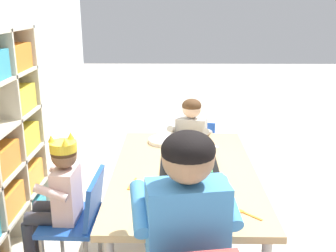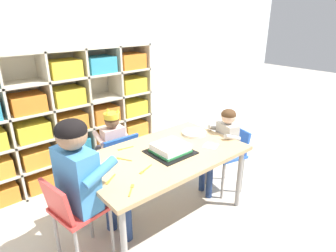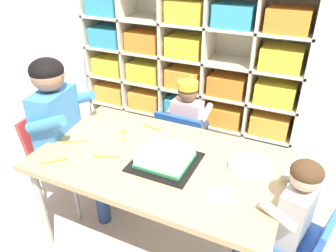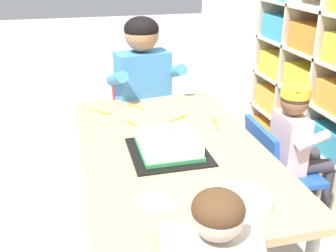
{
  "view_description": "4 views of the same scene",
  "coord_description": "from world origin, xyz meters",
  "px_view_note": "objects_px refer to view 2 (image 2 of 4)",
  "views": [
    {
      "loc": [
        -2.04,
        0.06,
        1.47
      ],
      "look_at": [
        0.09,
        0.09,
        0.82
      ],
      "focal_mm": 43.43,
      "sensor_mm": 36.0,
      "label": 1
    },
    {
      "loc": [
        -1.27,
        -1.55,
        1.61
      ],
      "look_at": [
        0.06,
        0.01,
        0.81
      ],
      "focal_mm": 30.38,
      "sensor_mm": 36.0,
      "label": 2
    },
    {
      "loc": [
        0.64,
        -1.25,
        1.58
      ],
      "look_at": [
        0.03,
        0.05,
        0.77
      ],
      "focal_mm": 34.39,
      "sensor_mm": 36.0,
      "label": 3
    },
    {
      "loc": [
        1.47,
        -0.38,
        1.36
      ],
      "look_at": [
        -0.02,
        -0.01,
        0.68
      ],
      "focal_mm": 42.28,
      "sensor_mm": 36.0,
      "label": 4
    }
  ],
  "objects_px": {
    "classroom_chair_adult_side": "(75,211)",
    "fork_by_napkin": "(125,148)",
    "classroom_chair_guest_side": "(229,152)",
    "fork_scattered_mid_table": "(123,159)",
    "paper_plate_stack": "(194,133)",
    "fork_near_child_seat": "(131,189)",
    "fork_at_table_front_edge": "(145,170)",
    "guest_at_table_side": "(222,141)",
    "fork_beside_plate_stack": "(110,180)",
    "child_with_crown": "(111,140)",
    "adult_helper_seated": "(85,174)",
    "birthday_cake_on_tray": "(170,149)",
    "activity_table": "(163,159)",
    "classroom_chair_blue": "(118,157)"
  },
  "relations": [
    {
      "from": "adult_helper_seated",
      "to": "fork_scattered_mid_table",
      "type": "distance_m",
      "value": 0.36
    },
    {
      "from": "paper_plate_stack",
      "to": "fork_by_napkin",
      "type": "height_order",
      "value": "paper_plate_stack"
    },
    {
      "from": "activity_table",
      "to": "fork_at_table_front_edge",
      "type": "bearing_deg",
      "value": -155.81
    },
    {
      "from": "guest_at_table_side",
      "to": "fork_near_child_seat",
      "type": "distance_m",
      "value": 1.16
    },
    {
      "from": "classroom_chair_guest_side",
      "to": "fork_scattered_mid_table",
      "type": "xyz_separation_m",
      "value": [
        -1.05,
        0.19,
        0.21
      ]
    },
    {
      "from": "fork_near_child_seat",
      "to": "fork_at_table_front_edge",
      "type": "height_order",
      "value": "same"
    },
    {
      "from": "fork_scattered_mid_table",
      "to": "classroom_chair_adult_side",
      "type": "bearing_deg",
      "value": -105.21
    },
    {
      "from": "classroom_chair_guest_side",
      "to": "fork_by_napkin",
      "type": "distance_m",
      "value": 1.02
    },
    {
      "from": "classroom_chair_guest_side",
      "to": "fork_near_child_seat",
      "type": "relative_size",
      "value": 5.96
    },
    {
      "from": "classroom_chair_adult_side",
      "to": "paper_plate_stack",
      "type": "height_order",
      "value": "classroom_chair_adult_side"
    },
    {
      "from": "fork_by_napkin",
      "to": "fork_beside_plate_stack",
      "type": "bearing_deg",
      "value": -123.72
    },
    {
      "from": "classroom_chair_blue",
      "to": "paper_plate_stack",
      "type": "relative_size",
      "value": 2.73
    },
    {
      "from": "child_with_crown",
      "to": "fork_near_child_seat",
      "type": "distance_m",
      "value": 1.01
    },
    {
      "from": "guest_at_table_side",
      "to": "paper_plate_stack",
      "type": "height_order",
      "value": "guest_at_table_side"
    },
    {
      "from": "birthday_cake_on_tray",
      "to": "fork_near_child_seat",
      "type": "distance_m",
      "value": 0.57
    },
    {
      "from": "paper_plate_stack",
      "to": "fork_by_napkin",
      "type": "bearing_deg",
      "value": 166.56
    },
    {
      "from": "guest_at_table_side",
      "to": "classroom_chair_guest_side",
      "type": "bearing_deg",
      "value": 90.0
    },
    {
      "from": "classroom_chair_blue",
      "to": "fork_scattered_mid_table",
      "type": "distance_m",
      "value": 0.54
    },
    {
      "from": "fork_scattered_mid_table",
      "to": "fork_beside_plate_stack",
      "type": "height_order",
      "value": "same"
    },
    {
      "from": "birthday_cake_on_tray",
      "to": "paper_plate_stack",
      "type": "relative_size",
      "value": 1.5
    },
    {
      "from": "guest_at_table_side",
      "to": "fork_beside_plate_stack",
      "type": "xyz_separation_m",
      "value": [
        -1.18,
        -0.02,
        0.07
      ]
    },
    {
      "from": "classroom_chair_adult_side",
      "to": "fork_by_napkin",
      "type": "height_order",
      "value": "classroom_chair_adult_side"
    },
    {
      "from": "classroom_chair_adult_side",
      "to": "fork_scattered_mid_table",
      "type": "bearing_deg",
      "value": -84.64
    },
    {
      "from": "fork_by_napkin",
      "to": "adult_helper_seated",
      "type": "bearing_deg",
      "value": -141.0
    },
    {
      "from": "guest_at_table_side",
      "to": "fork_scattered_mid_table",
      "type": "height_order",
      "value": "guest_at_table_side"
    },
    {
      "from": "child_with_crown",
      "to": "activity_table",
      "type": "bearing_deg",
      "value": 99.58
    },
    {
      "from": "child_with_crown",
      "to": "paper_plate_stack",
      "type": "relative_size",
      "value": 3.76
    },
    {
      "from": "fork_near_child_seat",
      "to": "fork_at_table_front_edge",
      "type": "xyz_separation_m",
      "value": [
        0.21,
        0.14,
        0.0
      ]
    },
    {
      "from": "child_with_crown",
      "to": "classroom_chair_adult_side",
      "type": "height_order",
      "value": "child_with_crown"
    },
    {
      "from": "classroom_chair_guest_side",
      "to": "fork_scattered_mid_table",
      "type": "height_order",
      "value": "classroom_chair_guest_side"
    },
    {
      "from": "classroom_chair_blue",
      "to": "adult_helper_seated",
      "type": "xyz_separation_m",
      "value": [
        -0.55,
        -0.55,
        0.28
      ]
    },
    {
      "from": "child_with_crown",
      "to": "fork_scattered_mid_table",
      "type": "distance_m",
      "value": 0.59
    },
    {
      "from": "paper_plate_stack",
      "to": "fork_beside_plate_stack",
      "type": "height_order",
      "value": "paper_plate_stack"
    },
    {
      "from": "fork_scattered_mid_table",
      "to": "fork_near_child_seat",
      "type": "bearing_deg",
      "value": -54.76
    },
    {
      "from": "guest_at_table_side",
      "to": "fork_scattered_mid_table",
      "type": "bearing_deg",
      "value": -85.9
    },
    {
      "from": "fork_by_napkin",
      "to": "activity_table",
      "type": "bearing_deg",
      "value": -44.47
    },
    {
      "from": "adult_helper_seated",
      "to": "child_with_crown",
      "type": "bearing_deg",
      "value": -49.48
    },
    {
      "from": "fork_near_child_seat",
      "to": "fork_beside_plate_stack",
      "type": "xyz_separation_m",
      "value": [
        -0.04,
        0.18,
        0.0
      ]
    },
    {
      "from": "adult_helper_seated",
      "to": "birthday_cake_on_tray",
      "type": "distance_m",
      "value": 0.69
    },
    {
      "from": "classroom_chair_adult_side",
      "to": "adult_helper_seated",
      "type": "distance_m",
      "value": 0.25
    },
    {
      "from": "birthday_cake_on_tray",
      "to": "paper_plate_stack",
      "type": "bearing_deg",
      "value": 18.86
    },
    {
      "from": "fork_beside_plate_stack",
      "to": "fork_at_table_front_edge",
      "type": "xyz_separation_m",
      "value": [
        0.25,
        -0.04,
        0.0
      ]
    },
    {
      "from": "activity_table",
      "to": "birthday_cake_on_tray",
      "type": "bearing_deg",
      "value": -28.37
    },
    {
      "from": "birthday_cake_on_tray",
      "to": "fork_near_child_seat",
      "type": "xyz_separation_m",
      "value": [
        -0.52,
        -0.23,
        -0.03
      ]
    },
    {
      "from": "classroom_chair_adult_side",
      "to": "fork_at_table_front_edge",
      "type": "relative_size",
      "value": 4.75
    },
    {
      "from": "adult_helper_seated",
      "to": "guest_at_table_side",
      "type": "relative_size",
      "value": 1.26
    },
    {
      "from": "adult_helper_seated",
      "to": "fork_at_table_front_edge",
      "type": "relative_size",
      "value": 7.37
    },
    {
      "from": "birthday_cake_on_tray",
      "to": "fork_near_child_seat",
      "type": "bearing_deg",
      "value": -156.16
    },
    {
      "from": "guest_at_table_side",
      "to": "birthday_cake_on_tray",
      "type": "relative_size",
      "value": 2.51
    },
    {
      "from": "fork_scattered_mid_table",
      "to": "child_with_crown",
      "type": "bearing_deg",
      "value": 129.63
    }
  ]
}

